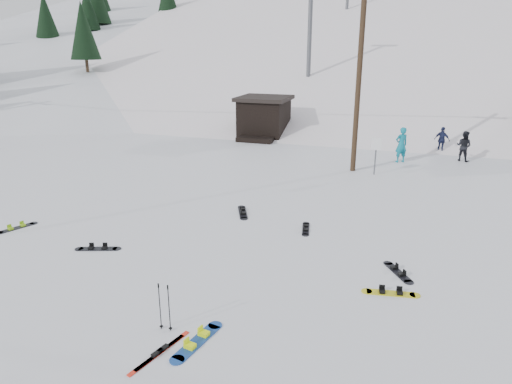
% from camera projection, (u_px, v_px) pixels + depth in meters
% --- Properties ---
extents(ground, '(200.00, 200.00, 0.00)m').
position_uv_depth(ground, '(196.00, 306.00, 11.26)').
color(ground, white).
rests_on(ground, ground).
extents(ski_slope, '(60.00, 85.24, 65.97)m').
position_uv_depth(ski_slope, '(371.00, 178.00, 64.47)').
color(ski_slope, white).
rests_on(ski_slope, ground).
extents(ridge_left, '(47.54, 95.03, 58.38)m').
position_uv_depth(ridge_left, '(123.00, 162.00, 68.88)').
color(ridge_left, white).
rests_on(ridge_left, ground).
extents(treeline_left, '(20.00, 64.00, 10.00)m').
position_uv_depth(treeline_left, '(92.00, 94.00, 57.65)').
color(treeline_left, black).
rests_on(treeline_left, ground).
extents(treeline_crest, '(50.00, 6.00, 10.00)m').
position_uv_depth(treeline_crest, '(391.00, 76.00, 88.63)').
color(treeline_crest, black).
rests_on(treeline_crest, ski_slope).
extents(utility_pole, '(2.00, 0.26, 9.00)m').
position_uv_depth(utility_pole, '(359.00, 76.00, 21.78)').
color(utility_pole, '#3A2819').
rests_on(utility_pole, ground).
extents(trail_sign, '(0.50, 0.09, 1.85)m').
position_uv_depth(trail_sign, '(376.00, 149.00, 22.13)').
color(trail_sign, '#595B60').
rests_on(trail_sign, ground).
extents(lift_hut, '(3.40, 4.10, 2.75)m').
position_uv_depth(lift_hut, '(264.00, 117.00, 31.20)').
color(lift_hut, black).
rests_on(lift_hut, ground).
extents(lift_tower_near, '(2.20, 0.36, 8.00)m').
position_uv_depth(lift_tower_near, '(310.00, 21.00, 37.02)').
color(lift_tower_near, '#595B60').
rests_on(lift_tower_near, ski_slope).
extents(hero_snowboard, '(0.57, 1.68, 0.12)m').
position_uv_depth(hero_snowboard, '(197.00, 341.00, 9.89)').
color(hero_snowboard, '#18459C').
rests_on(hero_snowboard, ground).
extents(hero_skis, '(0.54, 1.69, 0.09)m').
position_uv_depth(hero_skis, '(160.00, 352.00, 9.55)').
color(hero_skis, red).
rests_on(hero_skis, ground).
extents(ski_poles, '(0.32, 0.08, 1.15)m').
position_uv_depth(ski_poles, '(164.00, 307.00, 10.16)').
color(ski_poles, black).
rests_on(ski_poles, ground).
extents(board_scatter_a, '(1.38, 0.67, 0.10)m').
position_uv_depth(board_scatter_a, '(98.00, 248.00, 14.36)').
color(board_scatter_a, black).
rests_on(board_scatter_a, ground).
extents(board_scatter_b, '(0.82, 1.44, 0.11)m').
position_uv_depth(board_scatter_b, '(243.00, 212.00, 17.43)').
color(board_scatter_b, black).
rests_on(board_scatter_b, ground).
extents(board_scatter_c, '(0.71, 1.35, 0.10)m').
position_uv_depth(board_scatter_c, '(17.00, 228.00, 15.99)').
color(board_scatter_c, black).
rests_on(board_scatter_c, ground).
extents(board_scatter_d, '(0.87, 1.25, 0.10)m').
position_uv_depth(board_scatter_d, '(398.00, 272.00, 12.89)').
color(board_scatter_d, black).
rests_on(board_scatter_d, ground).
extents(board_scatter_e, '(1.48, 0.47, 0.10)m').
position_uv_depth(board_scatter_e, '(391.00, 293.00, 11.81)').
color(board_scatter_e, yellow).
rests_on(board_scatter_e, ground).
extents(board_scatter_f, '(0.45, 1.27, 0.09)m').
position_uv_depth(board_scatter_f, '(306.00, 229.00, 15.90)').
color(board_scatter_f, black).
rests_on(board_scatter_f, ground).
extents(skier_teal, '(0.83, 0.77, 1.91)m').
position_uv_depth(skier_teal, '(401.00, 145.00, 24.59)').
color(skier_teal, '#0E7A90').
rests_on(skier_teal, ground).
extents(skier_dark, '(1.01, 0.93, 1.66)m').
position_uv_depth(skier_dark, '(464.00, 146.00, 24.89)').
color(skier_dark, black).
rests_on(skier_dark, ground).
extents(skier_navy, '(0.98, 0.70, 1.54)m').
position_uv_depth(skier_navy, '(442.00, 140.00, 26.76)').
color(skier_navy, '#1A2042').
rests_on(skier_navy, ground).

